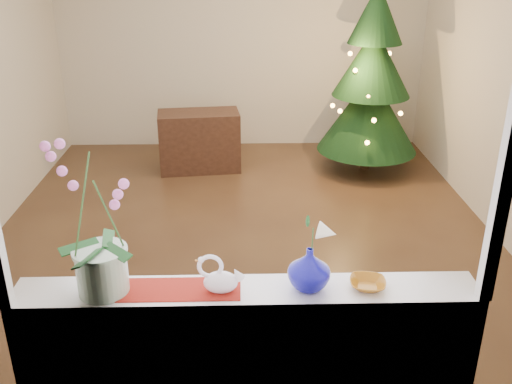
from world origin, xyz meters
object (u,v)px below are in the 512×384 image
paperweight (303,283)px  side_table (199,141)px  swan (220,274)px  xmas_tree (371,81)px  orchid_pot (96,220)px  amber_dish (368,285)px  blue_vase (309,266)px

paperweight → side_table: 4.09m
swan → paperweight: bearing=-20.8°
swan → xmas_tree: (1.54, 3.94, 0.02)m
swan → paperweight: (0.38, 0.00, -0.05)m
orchid_pot → amber_dish: bearing=-0.0°
orchid_pot → xmas_tree: (2.08, 3.93, -0.26)m
blue_vase → amber_dish: bearing=-1.4°
blue_vase → xmas_tree: 4.08m
swan → orchid_pot: bearing=156.9°
paperweight → xmas_tree: bearing=73.7°
orchid_pot → paperweight: bearing=-0.6°
swan → side_table: (-0.38, 3.98, -0.67)m
amber_dish → xmas_tree: bearing=77.8°
swan → blue_vase: (0.41, 0.02, 0.03)m
side_table → amber_dish: bearing=-81.3°
paperweight → amber_dish: 0.31m
blue_vase → paperweight: blue_vase is taller
blue_vase → paperweight: bearing=-151.6°
orchid_pot → blue_vase: size_ratio=3.08×
orchid_pot → swan: size_ratio=3.39×
amber_dish → paperweight: bearing=-178.4°
paperweight → side_table: size_ratio=0.08×
amber_dish → side_table: amber_dish is taller
paperweight → orchid_pot: bearing=179.4°
orchid_pot → amber_dish: size_ratio=5.15×
xmas_tree → side_table: 2.04m
amber_dish → xmas_tree: (0.85, 3.93, 0.10)m
orchid_pot → side_table: (0.16, 3.96, -0.95)m
swan → amber_dish: bearing=-20.4°
blue_vase → orchid_pot: bearing=-179.6°
orchid_pot → swan: (0.54, -0.01, -0.28)m
orchid_pot → paperweight: 0.98m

